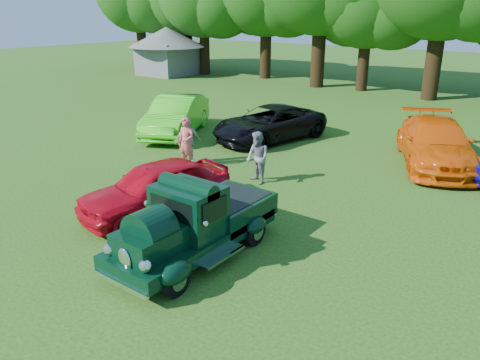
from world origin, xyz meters
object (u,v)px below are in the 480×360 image
Objects in this scene: back_car_orange at (436,143)px; gazebo at (167,46)px; hero_pickup at (196,224)px; spectator_pink at (186,142)px; spectator_grey at (258,158)px; back_car_black at (269,123)px; spectator_white at (188,142)px; red_convertible at (156,188)px; back_car_lime at (176,116)px.

back_car_orange is 0.87× the size of gazebo.
back_car_orange is at bearing 76.49° from hero_pickup.
spectator_pink reaches higher than spectator_grey.
gazebo is at bearing 131.16° from spectator_pink.
back_car_black is 2.92× the size of spectator_pink.
back_car_black is 3.19× the size of spectator_white.
spectator_grey is at bearing 108.74° from hero_pickup.
red_convertible is 3.72m from spectator_grey.
spectator_grey is (2.63, -4.64, 0.12)m from back_car_black.
red_convertible is at bearing -45.31° from gazebo.
hero_pickup is at bearing -43.52° from gazebo.
spectator_pink is (-4.56, 4.53, 0.14)m from hero_pickup.
red_convertible is 0.67× the size of gazebo.
back_car_orange is at bearing 74.18° from red_convertible.
red_convertible is at bearing 156.27° from hero_pickup.
spectator_pink is 1.09× the size of spectator_white.
spectator_grey is at bearing -47.73° from back_car_black.
spectator_pink reaches higher than red_convertible.
gazebo reaches higher than back_car_black.
hero_pickup is 0.70× the size of gazebo.
back_car_lime is 0.80× the size of gazebo.
hero_pickup is 0.86× the size of back_car_black.
red_convertible is (-2.46, 1.08, -0.02)m from hero_pickup.
back_car_orange is 3.39× the size of spectator_white.
hero_pickup is 10.40m from back_car_orange.
spectator_grey is 1.04× the size of spectator_white.
back_car_orange is (6.66, 0.78, 0.08)m from back_car_black.
back_car_black is (-1.77, 8.26, -0.01)m from red_convertible.
hero_pickup is 31.60m from gazebo.
gazebo reaches higher than spectator_white.
back_car_lime reaches higher than red_convertible.
back_car_orange is 27.90m from gazebo.
back_car_orange is 8.93m from spectator_white.
spectator_pink is 2.98m from spectator_grey.
back_car_black is at bearing 143.53° from spectator_grey.
gazebo is (-14.76, 14.08, 1.56)m from back_car_lime.
gazebo is at bearing 165.29° from spectator_grey.
back_car_black is 0.94× the size of back_car_orange.
back_car_black is at bearing -33.60° from gazebo.
back_car_lime is 0.92× the size of back_car_orange.
spectator_grey is at bearing -151.94° from back_car_orange.
back_car_black is 22.46m from gazebo.
spectator_white is at bearing -84.42° from back_car_black.
spectator_grey reaches higher than back_car_lime.
gazebo reaches higher than back_car_lime.
spectator_white is at bearing 134.22° from red_convertible.
spectator_pink is at bearing -43.19° from gazebo.
back_car_orange is at bearing -13.71° from back_car_lime.
back_car_orange is at bearing 32.93° from spectator_pink.
spectator_grey is at bearing -38.66° from gazebo.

